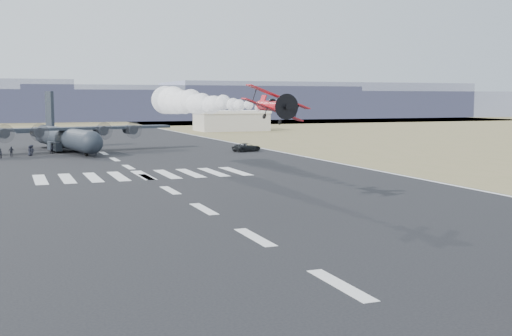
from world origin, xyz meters
TOP-DOWN VIEW (x-y plane):
  - ground at (0.00, 0.00)m, footprint 500.00×500.00m
  - scrub_far at (0.00, 230.00)m, footprint 500.00×80.00m
  - runway_markings at (0.00, 60.00)m, footprint 60.00×260.00m
  - ridge_seg_d at (0.00, 260.00)m, footprint 150.00×50.00m
  - ridge_seg_e at (65.00, 260.00)m, footprint 150.00×50.00m
  - ridge_seg_f at (130.00, 260.00)m, footprint 150.00×50.00m
  - ridge_seg_g at (195.00, 260.00)m, footprint 150.00×50.00m
  - hangar_right at (46.00, 150.00)m, footprint 20.50×12.50m
  - aerobatic_biplane at (5.91, 22.78)m, footprint 5.73×5.38m
  - smoke_trail at (4.98, 51.05)m, footprint 3.78×34.82m
  - transport_aircraft at (-5.64, 90.04)m, footprint 36.99×30.28m
  - support_vehicle at (24.30, 78.77)m, footprint 5.76×3.84m
  - crew_a at (-1.73, 80.73)m, footprint 0.65×0.74m
  - crew_b at (-16.53, 80.43)m, footprint 0.55×0.81m
  - crew_c at (-11.66, 84.47)m, footprint 1.10×1.21m
  - crew_d at (-14.80, 83.39)m, footprint 1.05×0.71m
  - crew_e at (-11.99, 83.32)m, footprint 0.91×0.96m
  - crew_f at (-3.32, 80.99)m, footprint 1.53×1.11m
  - crew_g at (-4.23, 86.04)m, footprint 0.75×0.68m
  - crew_h at (-8.26, 86.23)m, footprint 0.99×0.85m

SIDE VIEW (x-z plane):
  - ground at x=0.00m, z-range 0.00..0.00m
  - scrub_far at x=0.00m, z-range 0.00..0.00m
  - runway_markings at x=0.00m, z-range 0.00..0.01m
  - support_vehicle at x=24.30m, z-range 0.00..1.47m
  - crew_b at x=-16.53m, z-range 0.00..1.56m
  - crew_f at x=-3.32m, z-range 0.00..1.59m
  - crew_d at x=-14.80m, z-range 0.00..1.63m
  - crew_e at x=-11.99m, z-range 0.00..1.69m
  - crew_c at x=-11.66m, z-range 0.00..1.74m
  - crew_h at x=-8.26m, z-range 0.00..1.74m
  - crew_g at x=-4.23m, z-range 0.00..1.74m
  - crew_a at x=-1.73m, z-range 0.00..1.80m
  - transport_aircraft at x=-5.64m, z-range -2.60..8.12m
  - hangar_right at x=46.00m, z-range 0.06..5.96m
  - ridge_seg_d at x=0.00m, z-range 0.00..13.00m
  - ridge_seg_g at x=195.00m, z-range 0.00..13.00m
  - ridge_seg_e at x=65.00m, z-range 0.00..15.00m
  - ridge_seg_f at x=130.00m, z-range 0.00..17.00m
  - aerobatic_biplane at x=5.91m, z-range 7.15..10.40m
  - smoke_trail at x=4.98m, z-range 7.14..10.92m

